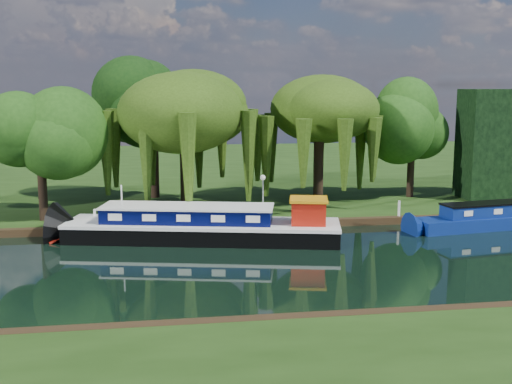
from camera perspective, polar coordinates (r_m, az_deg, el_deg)
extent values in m
plane|color=black|center=(31.88, 2.78, -6.44)|extent=(120.00, 120.00, 0.00)
cube|color=#1A340E|center=(64.89, -3.18, 1.94)|extent=(120.00, 52.00, 0.45)
cube|color=black|center=(36.69, -4.76, -3.71)|extent=(15.80, 6.74, 1.03)
cube|color=silver|center=(36.56, -4.78, -2.80)|extent=(15.90, 6.82, 0.19)
cube|color=#030835|center=(36.59, -6.12, -1.99)|extent=(9.87, 4.51, 0.81)
cube|color=silver|center=(36.50, -6.13, -1.28)|extent=(10.08, 4.72, 0.10)
cube|color=maroon|center=(35.98, 4.69, -1.78)|extent=(2.25, 2.25, 1.29)
cube|color=#C7810E|center=(35.85, 4.71, -0.66)|extent=(2.51, 2.51, 0.14)
cylinder|color=silver|center=(37.32, -11.84, -0.94)|extent=(0.09, 0.09, 2.06)
cube|color=navy|center=(42.83, 21.16, -2.49)|extent=(12.06, 3.64, 0.89)
cube|color=navy|center=(42.68, 21.22, -1.41)|extent=(8.45, 2.65, 0.74)
cube|color=black|center=(42.61, 21.26, -0.86)|extent=(8.57, 2.76, 0.10)
cube|color=silver|center=(40.23, 18.38, -1.83)|extent=(0.60, 0.13, 0.32)
cube|color=silver|center=(41.45, 20.73, -1.64)|extent=(0.60, 0.13, 0.32)
imported|color=maroon|center=(38.02, -15.67, -4.17)|extent=(3.80, 3.23, 0.67)
imported|color=silver|center=(41.41, 17.67, -3.15)|extent=(2.48, 2.15, 1.28)
cylinder|color=black|center=(42.99, -6.30, 1.87)|extent=(0.68, 0.68, 5.27)
ellipsoid|color=#27430E|center=(42.65, -6.39, 6.94)|extent=(7.35, 7.35, 4.75)
cylinder|color=black|center=(45.33, 5.57, 2.04)|extent=(0.69, 0.69, 4.89)
ellipsoid|color=#27430E|center=(45.01, 5.64, 6.50)|extent=(6.68, 6.68, 4.32)
cylinder|color=black|center=(41.49, -18.52, 1.67)|extent=(0.54, 0.54, 6.00)
ellipsoid|color=#1B4310|center=(41.25, -18.70, 5.05)|extent=(4.91, 4.91, 4.91)
cylinder|color=black|center=(48.08, -9.06, 3.78)|extent=(0.72, 0.72, 7.21)
ellipsoid|color=black|center=(47.88, -9.15, 7.30)|extent=(5.77, 5.77, 5.77)
cylinder|color=black|center=(49.21, 13.62, 2.94)|extent=(0.56, 0.56, 5.81)
ellipsoid|color=#1B4310|center=(49.01, 13.73, 5.70)|extent=(4.65, 4.65, 4.65)
cube|color=black|center=(50.88, 21.02, 4.02)|extent=(6.00, 3.00, 8.00)
cylinder|color=silver|center=(41.70, 0.61, -0.44)|extent=(0.10, 0.10, 2.20)
sphere|color=white|center=(41.50, 0.61, 1.30)|extent=(0.36, 0.36, 0.36)
cylinder|color=silver|center=(39.41, -14.14, -2.21)|extent=(0.16, 0.16, 1.00)
cylinder|color=silver|center=(39.27, -5.39, -2.00)|extent=(0.16, 0.16, 1.00)
cylinder|color=silver|center=(40.27, 4.61, -1.70)|extent=(0.16, 0.16, 1.00)
cylinder|color=silver|center=(42.04, 12.60, -1.42)|extent=(0.16, 0.16, 1.00)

